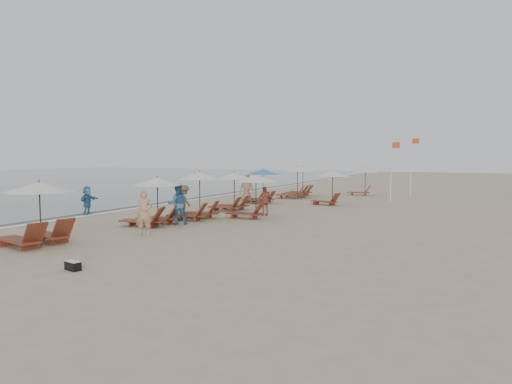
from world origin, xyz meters
The scene contains 22 objects.
ground centered at (0.00, 0.00, 0.00)m, with size 160.00×160.00×0.00m, color tan.
wet_sand_band centered at (-12.50, 10.00, 0.00)m, with size 3.20×140.00×0.01m, color #6B5E4C.
foam_line centered at (-11.20, 10.00, 0.01)m, with size 0.50×140.00×0.02m, color white.
lounger_station_0 centered at (-6.46, -4.49, 1.14)m, with size 2.81×2.44×2.27m.
lounger_station_1 centered at (-5.85, 1.22, 1.06)m, with size 2.67×2.45×2.19m.
lounger_station_2 centered at (-5.25, 3.77, 1.11)m, with size 2.57×2.33×2.38m.
lounger_station_3 centered at (-5.56, 7.88, 1.12)m, with size 2.47×2.15×2.21m.
lounger_station_4 centered at (-5.92, 12.51, 1.25)m, with size 2.44×2.26×2.30m.
lounger_station_5 centered at (-5.31, 16.97, 1.03)m, with size 2.65×2.48×2.39m.
lounger_station_6 centered at (-5.71, 19.35, 1.14)m, with size 2.39×2.08×2.30m.
inland_station_0 centered at (-2.94, 5.39, 1.42)m, with size 2.62×2.24×2.22m.
inland_station_1 centered at (-1.37, 13.42, 1.48)m, with size 2.56×2.24×2.22m.
inland_station_2 centered at (-1.26, 21.84, 1.49)m, with size 2.53×2.24×2.22m.
beachgoer_near centered at (-4.39, -1.13, 0.91)m, with size 0.67×0.44×1.83m, color tan.
beachgoer_mid_a centered at (-5.05, 1.99, 0.95)m, with size 0.92×0.72×1.90m, color #306892.
beachgoer_mid_b centered at (-5.85, 3.62, 0.86)m, with size 1.11×0.64×1.72m, color #895E46.
beachgoer_far_a centered at (-2.76, 6.64, 0.78)m, with size 0.91×0.38×1.56m, color #B65149.
beachgoer_far_b centered at (-6.78, 12.14, 0.96)m, with size 0.94×0.61×1.91m, color #9F6C56.
waterline_walker centered at (-11.51, 2.65, 0.78)m, with size 1.45×0.46×1.56m, color teal.
duffel_bag centered at (-2.42, -6.48, 0.14)m, with size 0.52×0.33×0.27m.
flag_pole_near centered at (1.87, 16.99, 2.40)m, with size 0.59×0.08×4.32m.
flag_pole_far centered at (2.49, 21.67, 2.60)m, with size 0.60×0.08×4.71m.
Camera 1 is at (7.87, -15.57, 3.18)m, focal length 32.63 mm.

